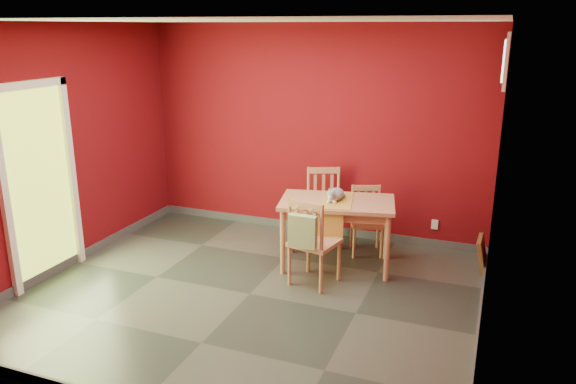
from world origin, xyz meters
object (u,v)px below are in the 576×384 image
(chair_far_left, at_px, (324,206))
(picture_frame, at_px, (482,254))
(chair_far_right, at_px, (366,219))
(dining_table, at_px, (337,209))
(tote_bag, at_px, (303,231))
(cat, at_px, (336,192))
(chair_near, at_px, (313,241))

(chair_far_left, distance_m, picture_frame, 1.95)
(chair_far_left, xyz_separation_m, chair_far_right, (0.57, -0.11, -0.07))
(dining_table, xyz_separation_m, tote_bag, (-0.13, -0.77, -0.01))
(chair_far_right, bearing_deg, chair_far_left, 169.34)
(chair_far_left, relative_size, picture_frame, 2.51)
(dining_table, height_order, picture_frame, dining_table)
(picture_frame, bearing_deg, cat, -162.83)
(cat, bearing_deg, chair_far_left, 92.99)
(dining_table, distance_m, chair_near, 0.59)
(dining_table, relative_size, picture_frame, 3.64)
(dining_table, xyz_separation_m, chair_far_right, (0.22, 0.54, -0.27))
(chair_far_left, xyz_separation_m, cat, (0.33, -0.64, 0.39))
(tote_bag, bearing_deg, cat, 82.15)
(dining_table, xyz_separation_m, chair_near, (-0.10, -0.55, -0.20))
(chair_far_right, distance_m, cat, 0.74)
(chair_far_right, xyz_separation_m, chair_near, (-0.32, -1.08, 0.08))
(dining_table, xyz_separation_m, chair_far_left, (-0.35, 0.65, -0.20))
(picture_frame, bearing_deg, tote_bag, -143.18)
(chair_far_right, height_order, cat, cat)
(cat, distance_m, picture_frame, 1.80)
(chair_near, bearing_deg, tote_bag, -97.93)
(tote_bag, bearing_deg, dining_table, 80.22)
(dining_table, bearing_deg, tote_bag, -99.78)
(chair_near, distance_m, cat, 0.68)
(chair_far_left, bearing_deg, chair_far_right, -10.66)
(chair_far_left, xyz_separation_m, chair_near, (0.25, -1.19, 0.00))
(dining_table, distance_m, chair_far_right, 0.64)
(chair_far_left, height_order, chair_near, chair_near)
(chair_far_right, relative_size, chair_near, 0.84)
(chair_near, bearing_deg, cat, 82.18)
(chair_far_right, xyz_separation_m, cat, (-0.24, -0.53, 0.46))
(chair_far_left, height_order, cat, cat)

